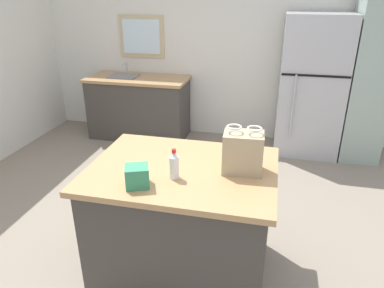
% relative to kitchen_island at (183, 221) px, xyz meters
% --- Properties ---
extents(ground, '(6.55, 6.55, 0.00)m').
position_rel_kitchen_island_xyz_m(ground, '(-0.12, 0.34, -0.46)').
color(ground, gray).
extents(back_wall, '(5.46, 0.13, 2.53)m').
position_rel_kitchen_island_xyz_m(back_wall, '(-0.13, 2.97, 0.81)').
color(back_wall, silver).
rests_on(back_wall, ground).
extents(kitchen_island, '(1.31, 0.98, 0.91)m').
position_rel_kitchen_island_xyz_m(kitchen_island, '(0.00, 0.00, 0.00)').
color(kitchen_island, '#423D38').
rests_on(kitchen_island, ground).
extents(refrigerator, '(0.80, 0.69, 1.79)m').
position_rel_kitchen_island_xyz_m(refrigerator, '(1.05, 2.57, 0.44)').
color(refrigerator, '#B7B7BC').
rests_on(refrigerator, ground).
extents(tall_cabinet, '(0.48, 0.61, 2.11)m').
position_rel_kitchen_island_xyz_m(tall_cabinet, '(1.71, 2.57, 0.60)').
color(tall_cabinet, '#9EB2A8').
rests_on(tall_cabinet, ground).
extents(sink_counter, '(1.44, 0.67, 1.08)m').
position_rel_kitchen_island_xyz_m(sink_counter, '(-1.33, 2.58, -0.00)').
color(sink_counter, '#423D38').
rests_on(sink_counter, ground).
extents(shopping_bag, '(0.27, 0.20, 0.32)m').
position_rel_kitchen_island_xyz_m(shopping_bag, '(0.41, 0.04, 0.59)').
color(shopping_bag, tan).
rests_on(shopping_bag, kitchen_island).
extents(small_box, '(0.19, 0.18, 0.14)m').
position_rel_kitchen_island_xyz_m(small_box, '(-0.21, -0.31, 0.52)').
color(small_box, '#388E66').
rests_on(small_box, kitchen_island).
extents(bottle, '(0.06, 0.06, 0.21)m').
position_rel_kitchen_island_xyz_m(bottle, '(-0.01, -0.16, 0.54)').
color(bottle, white).
rests_on(bottle, kitchen_island).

